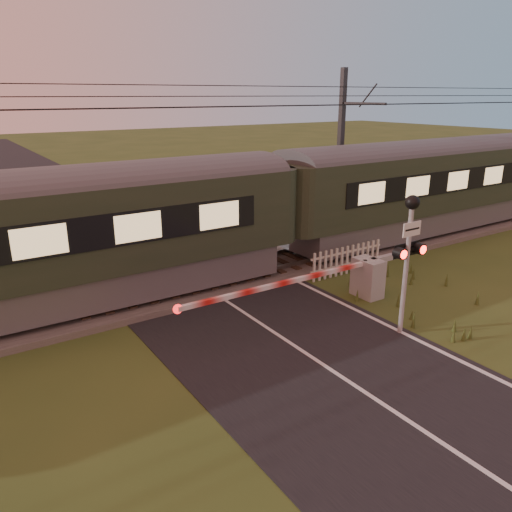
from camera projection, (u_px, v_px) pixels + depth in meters
ground at (334, 373)px, 11.00m from camera, size 160.00×160.00×0.00m
road at (342, 377)px, 10.82m from camera, size 6.00×140.00×0.03m
track_bed at (199, 282)px, 16.15m from camera, size 140.00×3.40×0.39m
overhead_wires at (192, 99)px, 14.39m from camera, size 120.00×0.62×0.62m
train at (278, 207)px, 17.10m from camera, size 40.35×2.78×3.76m
boom_gate at (359, 278)px, 14.82m from camera, size 7.40×0.91×1.21m
crossing_signal at (409, 241)px, 12.08m from camera, size 0.92×0.36×3.59m
picket_fence at (347, 260)px, 16.94m from camera, size 3.14×0.08×0.99m
catenary_mast at (341, 151)px, 20.98m from camera, size 0.22×2.46×6.89m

